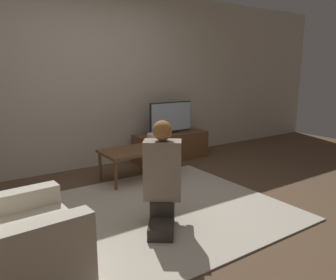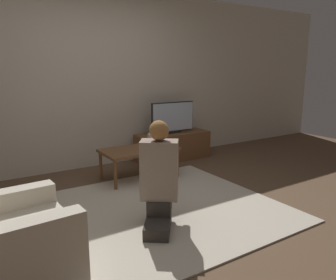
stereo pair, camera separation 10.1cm
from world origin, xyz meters
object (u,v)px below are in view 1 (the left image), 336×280
object	(u,v)px
coffee_table	(139,152)
person_kneeling	(162,175)
table_lamp	(154,139)
tv	(171,117)
armchair	(5,253)

from	to	relation	value
coffee_table	person_kneeling	xyz separation A→B (m)	(-0.47, -1.29, 0.12)
table_lamp	person_kneeling	bearing A→B (deg)	-118.49
tv	coffee_table	world-z (taller)	tv
coffee_table	armchair	world-z (taller)	armchair
coffee_table	table_lamp	xyz separation A→B (m)	(0.25, 0.03, 0.14)
armchair	table_lamp	xyz separation A→B (m)	(2.08, 1.58, 0.22)
person_kneeling	table_lamp	distance (m)	1.50
person_kneeling	table_lamp	bearing A→B (deg)	-81.99
coffee_table	armchair	size ratio (longest dim) A/B	1.07
tv	person_kneeling	bearing A→B (deg)	-126.44
table_lamp	armchair	bearing A→B (deg)	-142.83
tv	table_lamp	size ratio (longest dim) A/B	4.29
coffee_table	armchair	xyz separation A→B (m)	(-1.83, -1.55, -0.08)
armchair	table_lamp	distance (m)	2.62
armchair	table_lamp	bearing A→B (deg)	-56.67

